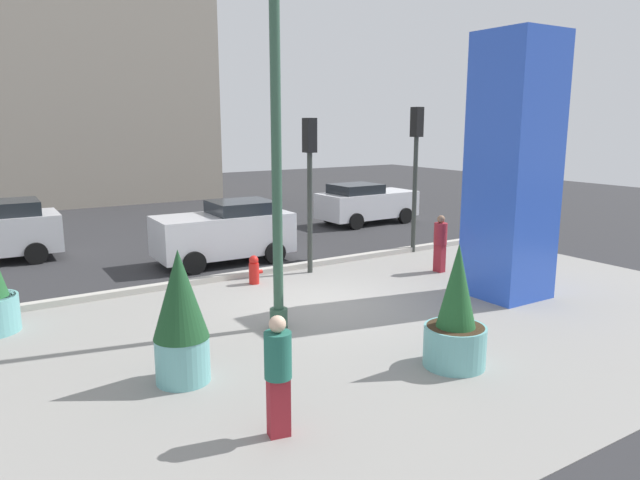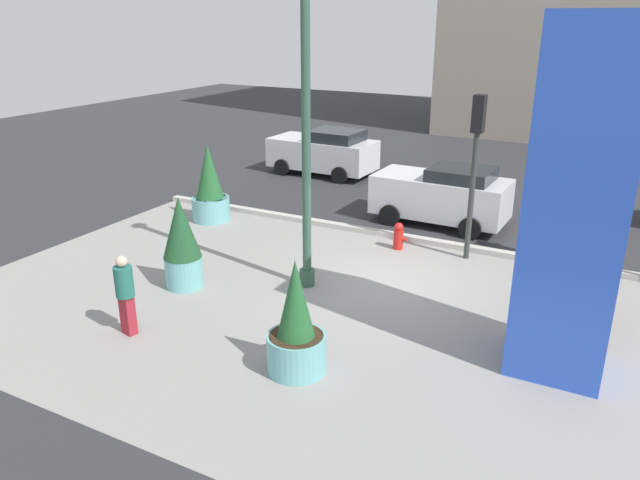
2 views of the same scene
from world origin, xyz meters
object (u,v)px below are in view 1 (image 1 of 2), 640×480
potted_plant_near_right (456,320)px  traffic_light_far_side (416,156)px  car_intersection (366,203)px  pedestrian_on_sidewalk (278,370)px  art_pillar_blue (513,169)px  pedestrian_crossing (440,241)px  traffic_light_corner (310,169)px  lamp_post (276,146)px  car_curb_west (225,232)px  fire_hydrant (254,270)px  potted_plant_near_left (181,317)px

potted_plant_near_right → traffic_light_far_side: 9.24m
car_intersection → pedestrian_on_sidewalk: pedestrian_on_sidewalk is taller
art_pillar_blue → potted_plant_near_right: bearing=-150.0°
traffic_light_far_side → pedestrian_crossing: bearing=-115.1°
traffic_light_corner → art_pillar_blue: bearing=-57.2°
art_pillar_blue → pedestrian_on_sidewalk: art_pillar_blue is taller
lamp_post → car_curb_west: lamp_post is taller
traffic_light_far_side → pedestrian_on_sidewalk: size_ratio=2.71×
pedestrian_crossing → fire_hydrant: bearing=161.2°
car_intersection → car_curb_west: bearing=-157.1°
potted_plant_near_right → pedestrian_on_sidewalk: potted_plant_near_right is taller
fire_hydrant → pedestrian_on_sidewalk: 7.54m
traffic_light_far_side → car_intersection: 5.94m
fire_hydrant → car_curb_west: bearing=82.0°
traffic_light_corner → pedestrian_on_sidewalk: traffic_light_corner is taller
lamp_post → pedestrian_crossing: (5.90, 1.55, -2.76)m
car_intersection → traffic_light_corner: bearing=-137.6°
traffic_light_corner → potted_plant_near_left: bearing=-138.0°
art_pillar_blue → pedestrian_on_sidewalk: (-7.66, -2.74, -2.10)m
lamp_post → potted_plant_near_left: size_ratio=3.43×
car_curb_west → pedestrian_crossing: 6.20m
traffic_light_corner → car_intersection: traffic_light_corner is taller
fire_hydrant → car_intersection: (7.94, 5.81, 0.47)m
potted_plant_near_right → fire_hydrant: bearing=95.0°
potted_plant_near_right → pedestrian_crossing: bearing=48.3°
traffic_light_far_side → car_curb_west: (-5.59, 1.94, -2.15)m
potted_plant_near_left → pedestrian_crossing: potted_plant_near_left is taller
lamp_post → art_pillar_blue: 5.76m
traffic_light_far_side → art_pillar_blue: bearing=-105.5°
car_curb_west → pedestrian_crossing: (4.50, -4.27, -0.03)m
traffic_light_far_side → pedestrian_crossing: 3.37m
art_pillar_blue → traffic_light_far_side: bearing=74.5°
potted_plant_near_right → traffic_light_far_side: (5.39, 7.16, 2.23)m
potted_plant_near_left → traffic_light_corner: (5.34, 4.81, 1.75)m
lamp_post → traffic_light_far_side: (6.99, 3.88, -0.58)m
car_curb_west → lamp_post: bearing=-103.5°
fire_hydrant → pedestrian_crossing: pedestrian_crossing is taller
potted_plant_near_left → pedestrian_crossing: bearing=19.3°
lamp_post → pedestrian_on_sidewalk: bearing=-118.6°
traffic_light_far_side → fire_hydrant: bearing=-173.5°
traffic_light_far_side → lamp_post: bearing=-151.0°
pedestrian_crossing → potted_plant_near_left: bearing=-160.7°
traffic_light_corner → car_curb_west: 3.40m
art_pillar_blue → traffic_light_corner: (-2.81, 4.36, -0.19)m
potted_plant_near_right → traffic_light_corner: 7.11m
art_pillar_blue → potted_plant_near_right: (-4.05, -2.34, -2.20)m
lamp_post → traffic_light_corner: lamp_post is taller
traffic_light_far_side → car_intersection: (1.99, 5.14, -2.22)m
lamp_post → car_intersection: lamp_post is taller
potted_plant_near_left → pedestrian_on_sidewalk: (0.49, -2.28, -0.16)m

